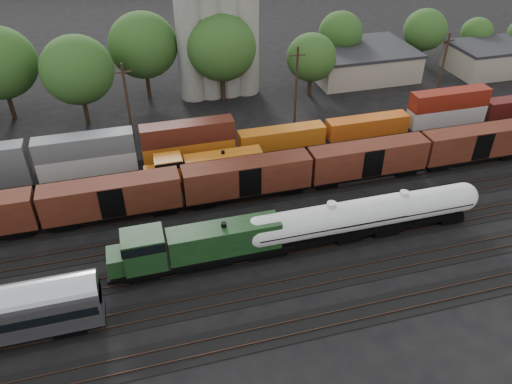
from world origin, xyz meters
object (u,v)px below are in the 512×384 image
object	(u,v)px
orange_locomotive	(202,167)
grain_silo	(216,28)
green_locomotive	(192,246)
tank_car_a	(330,221)

from	to	relation	value
orange_locomotive	grain_silo	size ratio (longest dim) A/B	0.56
green_locomotive	tank_car_a	world-z (taller)	tank_car_a
tank_car_a	grain_silo	world-z (taller)	grain_silo
green_locomotive	orange_locomotive	xyz separation A→B (m)	(3.66, 15.00, -0.47)
orange_locomotive	grain_silo	bearing A→B (deg)	73.66
tank_car_a	grain_silo	xyz separation A→B (m)	(-3.18, 41.00, 8.34)
green_locomotive	grain_silo	distance (m)	43.36
grain_silo	orange_locomotive	bearing A→B (deg)	-106.34
tank_car_a	orange_locomotive	xyz separation A→B (m)	(-10.80, 15.00, -0.60)
green_locomotive	grain_silo	bearing A→B (deg)	74.62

